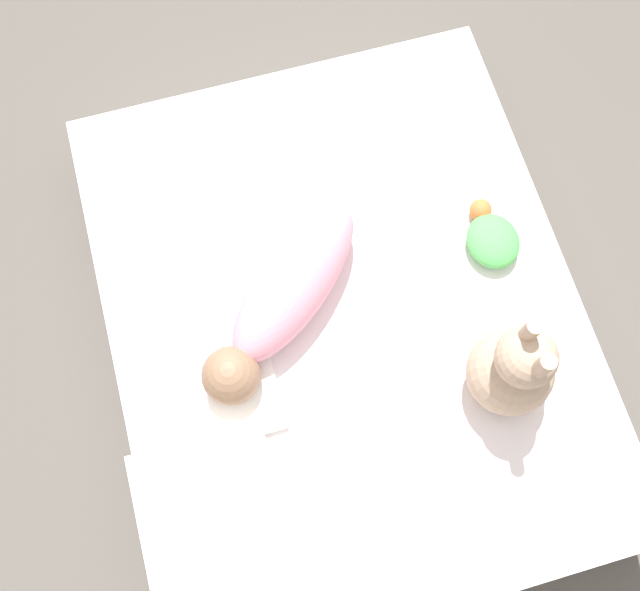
# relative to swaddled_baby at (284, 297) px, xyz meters

# --- Properties ---
(ground_plane) EXTENTS (12.00, 12.00, 0.00)m
(ground_plane) POSITION_rel_swaddled_baby_xyz_m (-0.05, -0.13, -0.31)
(ground_plane) COLOR #514C47
(bed_mattress) EXTENTS (1.33, 1.06, 0.23)m
(bed_mattress) POSITION_rel_swaddled_baby_xyz_m (-0.05, -0.13, -0.19)
(bed_mattress) COLOR white
(bed_mattress) RESTS_ON ground_plane
(burp_cloth) EXTENTS (0.19, 0.15, 0.02)m
(burp_cloth) POSITION_rel_swaddled_baby_xyz_m (-0.17, 0.14, -0.06)
(burp_cloth) COLOR white
(burp_cloth) RESTS_ON bed_mattress
(swaddled_baby) EXTENTS (0.43, 0.46, 0.15)m
(swaddled_baby) POSITION_rel_swaddled_baby_xyz_m (0.00, 0.00, 0.00)
(swaddled_baby) COLOR pink
(swaddled_baby) RESTS_ON bed_mattress
(pillow) EXTENTS (0.39, 0.28, 0.11)m
(pillow) POSITION_rel_swaddled_baby_xyz_m (-0.45, 0.26, -0.02)
(pillow) COLOR white
(pillow) RESTS_ON bed_mattress
(bunny_plush) EXTENTS (0.18, 0.18, 0.33)m
(bunny_plush) POSITION_rel_swaddled_baby_xyz_m (-0.30, -0.41, 0.05)
(bunny_plush) COLOR tan
(bunny_plush) RESTS_ON bed_mattress
(turtle_plush) EXTENTS (0.18, 0.12, 0.06)m
(turtle_plush) POSITION_rel_swaddled_baby_xyz_m (0.03, -0.50, -0.04)
(turtle_plush) COLOR #51B756
(turtle_plush) RESTS_ON bed_mattress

